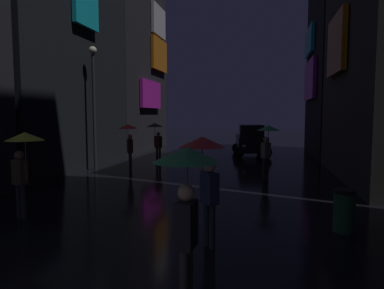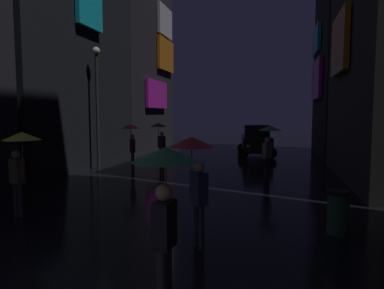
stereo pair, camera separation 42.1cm
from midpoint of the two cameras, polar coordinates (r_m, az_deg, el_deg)
name	(u,v)px [view 1 (the left image)]	position (r m, az deg, el deg)	size (l,w,h in m)	color
building_left_far	(123,58)	(25.88, -11.91, 13.97)	(4.25, 8.42, 13.26)	#232328
building_right_far	(349,10)	(24.16, 24.22, 19.82)	(4.25, 7.31, 17.79)	black
pedestrian_near_crossing_red	(205,160)	(6.51, 0.27, -2.66)	(0.90, 0.90, 2.12)	#2D2D38
pedestrian_midstreet_centre_green	(187,182)	(4.43, -3.64, -6.29)	(0.90, 0.90, 2.12)	#38332D
pedestrian_foreground_right_green	(268,137)	(13.73, 11.63, 1.25)	(0.90, 0.90, 2.12)	#38332D
pedestrian_far_right_yellow	(23,151)	(9.27, -27.48, -0.95)	(0.90, 0.90, 2.12)	#2D2D38
pedestrian_foreground_left_black	(156,132)	(17.66, -6.72, 2.13)	(0.90, 0.90, 2.12)	#38332D
pedestrian_midstreet_left_red	(129,134)	(15.54, -11.28, 1.68)	(0.90, 0.90, 2.12)	#38332D
car_distant	(251,141)	(21.69, 9.23, 0.65)	(2.59, 4.30, 1.92)	black
streetlamp_left_far	(94,94)	(16.29, -16.78, 8.12)	(0.36, 0.36, 5.59)	#2D2D33
trash_bin	(344,211)	(8.13, 22.66, -10.14)	(0.46, 0.46, 0.93)	#265933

